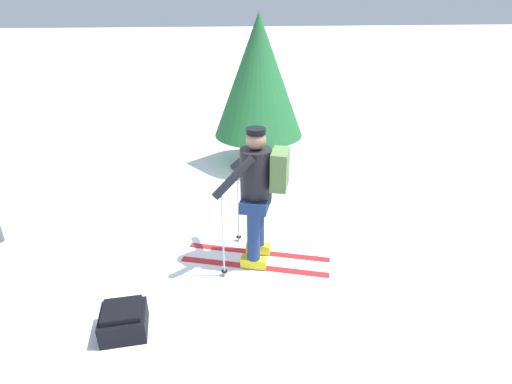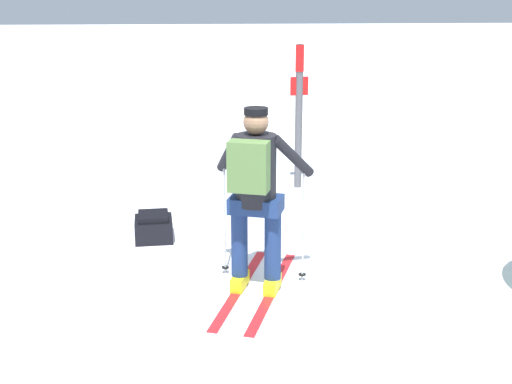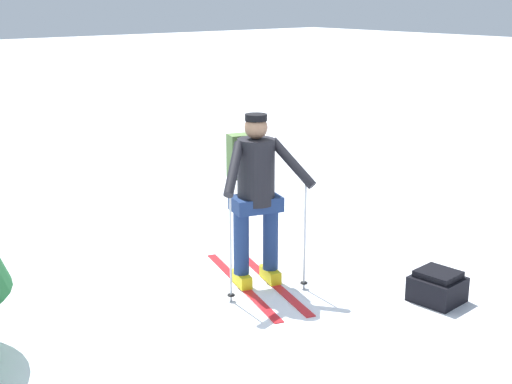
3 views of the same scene
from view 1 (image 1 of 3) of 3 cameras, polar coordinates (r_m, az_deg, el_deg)
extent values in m
plane|color=white|center=(5.51, -0.96, -5.62)|extent=(80.00, 80.00, 0.00)
cube|color=red|center=(4.84, -0.34, -10.63)|extent=(1.73, 0.61, 0.01)
cube|color=yellow|center=(4.80, -0.34, -10.01)|extent=(0.32, 0.19, 0.12)
cylinder|color=navy|center=(4.57, -0.36, -5.95)|extent=(0.15, 0.15, 0.68)
cube|color=red|center=(5.08, 0.32, -8.60)|extent=(1.73, 0.61, 0.01)
cube|color=yellow|center=(5.04, 0.32, -8.00)|extent=(0.32, 0.19, 0.12)
cylinder|color=navy|center=(4.83, 0.34, -4.05)|extent=(0.15, 0.15, 0.68)
cube|color=navy|center=(4.53, 0.00, -1.28)|extent=(0.42, 0.52, 0.14)
cylinder|color=black|center=(4.39, 0.00, 2.32)|extent=(0.35, 0.35, 0.62)
sphere|color=#8C664C|center=(4.24, 0.00, 7.50)|extent=(0.22, 0.22, 0.22)
cylinder|color=black|center=(4.21, 0.00, 8.70)|extent=(0.21, 0.21, 0.06)
cube|color=#4C6B38|center=(4.32, 3.45, 3.24)|extent=(0.26, 0.37, 0.43)
cylinder|color=#B2B7BC|center=(4.41, -4.76, -6.22)|extent=(0.02, 0.02, 1.09)
cylinder|color=black|center=(4.69, -4.54, -11.24)|extent=(0.07, 0.07, 0.01)
cylinder|color=black|center=(4.13, -3.19, 2.09)|extent=(0.50, 0.23, 0.44)
cylinder|color=#B2B7BC|center=(5.03, -2.57, -1.75)|extent=(0.02, 0.02, 1.09)
cylinder|color=black|center=(5.28, -2.47, -6.42)|extent=(0.07, 0.07, 0.01)
cylinder|color=black|center=(4.65, -1.52, 4.97)|extent=(0.38, 0.44, 0.44)
cube|color=black|center=(4.19, -18.34, -17.25)|extent=(0.46, 0.43, 0.23)
cube|color=black|center=(4.09, -18.64, -15.75)|extent=(0.38, 0.35, 0.06)
cylinder|color=#4C331E|center=(7.59, 0.35, 6.12)|extent=(0.14, 0.14, 0.59)
cone|color=#1E5B2D|center=(7.23, 0.38, 16.16)|extent=(1.61, 1.61, 2.10)
camera|label=2|loc=(7.32, 56.46, 13.53)|focal=50.00mm
camera|label=3|loc=(9.29, -38.22, 20.02)|focal=50.00mm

